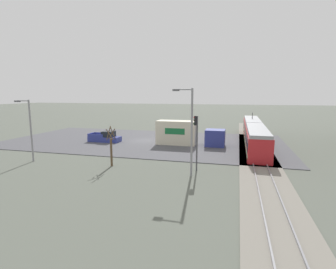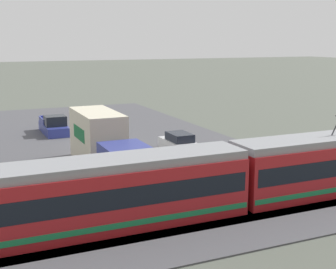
# 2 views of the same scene
# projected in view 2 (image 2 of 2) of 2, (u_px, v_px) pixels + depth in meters

# --- Properties ---
(ground_plane) EXTENTS (320.00, 320.00, 0.00)m
(ground_plane) POSITION_uv_depth(u_px,v_px,m) (96.00, 144.00, 39.40)
(ground_plane) COLOR #565B51
(road_surface) EXTENTS (23.34, 45.20, 0.08)m
(road_surface) POSITION_uv_depth(u_px,v_px,m) (96.00, 144.00, 39.40)
(road_surface) COLOR #4C4C51
(road_surface) RESTS_ON ground
(rail_bed) EXTENTS (64.11, 4.40, 0.22)m
(rail_bed) POSITION_uv_depth(u_px,v_px,m) (191.00, 214.00, 23.52)
(rail_bed) COLOR gray
(rail_bed) RESTS_ON ground
(light_rail_tram) EXTENTS (27.50, 2.74, 4.39)m
(light_rail_tram) POSITION_uv_depth(u_px,v_px,m) (237.00, 177.00, 24.26)
(light_rail_tram) COLOR #B21E23
(light_rail_tram) RESTS_ON ground
(box_truck) EXTENTS (2.62, 10.39, 3.65)m
(box_truck) POSITION_uv_depth(u_px,v_px,m) (103.00, 143.00, 31.70)
(box_truck) COLOR navy
(box_truck) RESTS_ON ground
(pickup_truck) EXTENTS (2.01, 5.20, 1.75)m
(pickup_truck) POSITION_uv_depth(u_px,v_px,m) (54.00, 126.00, 43.40)
(pickup_truck) COLOR navy
(pickup_truck) RESTS_ON ground
(sedan_car_0) EXTENTS (1.78, 4.45, 1.47)m
(sedan_car_0) POSITION_uv_depth(u_px,v_px,m) (180.00, 144.00, 36.38)
(sedan_car_0) COLOR silver
(sedan_car_0) RESTS_ON ground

